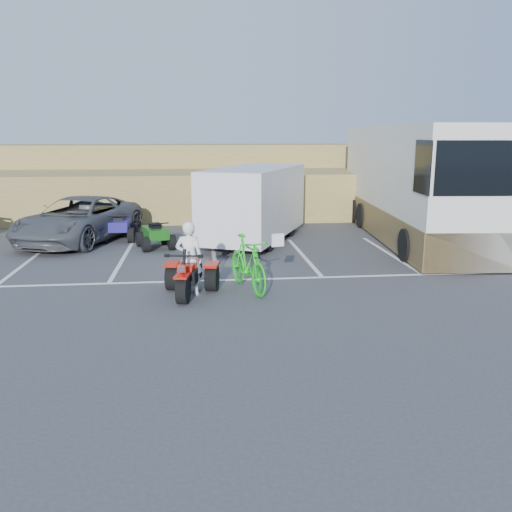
{
  "coord_description": "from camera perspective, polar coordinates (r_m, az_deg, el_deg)",
  "views": [
    {
      "loc": [
        -0.47,
        -10.85,
        3.62
      ],
      "look_at": [
        0.79,
        0.68,
        1.0
      ],
      "focal_mm": 38.0,
      "sensor_mm": 36.0,
      "label": 1
    }
  ],
  "objects": [
    {
      "name": "parking_stripes",
      "position": [
        15.41,
        -1.08,
        -0.85
      ],
      "size": [
        28.0,
        5.16,
        0.01
      ],
      "color": "white",
      "rests_on": "ground"
    },
    {
      "name": "red_trike_atv",
      "position": [
        12.51,
        -7.09,
        -4.2
      ],
      "size": [
        1.53,
        1.86,
        1.08
      ],
      "primitive_type": null,
      "rotation": [
        0.0,
        0.0,
        -0.19
      ],
      "color": "#BB160A",
      "rests_on": "ground"
    },
    {
      "name": "rider",
      "position": [
        12.43,
        -7.05,
        -0.23
      ],
      "size": [
        0.69,
        0.52,
        1.71
      ],
      "primitive_type": "imported",
      "rotation": [
        0.0,
        0.0,
        2.95
      ],
      "color": "white",
      "rests_on": "ground"
    },
    {
      "name": "cargo_trailer",
      "position": [
        18.43,
        -0.16,
        5.7
      ],
      "size": [
        4.19,
        5.83,
        2.53
      ],
      "rotation": [
        0.0,
        0.0,
        -0.42
      ],
      "color": "silver",
      "rests_on": "ground"
    },
    {
      "name": "quad_atv_green",
      "position": [
        17.88,
        -10.48,
        0.82
      ],
      "size": [
        1.4,
        1.64,
        0.91
      ],
      "primitive_type": null,
      "rotation": [
        0.0,
        0.0,
        0.29
      ],
      "color": "#155212",
      "rests_on": "ground"
    },
    {
      "name": "quad_atv_blue",
      "position": [
        19.49,
        -14.11,
        1.63
      ],
      "size": [
        1.11,
        1.48,
        0.97
      ],
      "primitive_type": null,
      "rotation": [
        0.0,
        0.0,
        0.0
      ],
      "color": "navy",
      "rests_on": "ground"
    },
    {
      "name": "grey_pickup",
      "position": [
        19.53,
        -18.14,
        3.66
      ],
      "size": [
        4.18,
        5.97,
        1.51
      ],
      "primitive_type": "imported",
      "rotation": [
        0.0,
        0.0,
        -0.34
      ],
      "color": "#4A4D52",
      "rests_on": "ground"
    },
    {
      "name": "rv_motorhome",
      "position": [
        19.98,
        16.27,
        6.61
      ],
      "size": [
        3.57,
        10.89,
        3.85
      ],
      "rotation": [
        0.0,
        0.0,
        -0.08
      ],
      "color": "silver",
      "rests_on": "ground"
    },
    {
      "name": "green_dirt_bike",
      "position": [
        12.72,
        -0.87,
        -0.8
      ],
      "size": [
        1.19,
        2.24,
        1.29
      ],
      "primitive_type": "imported",
      "rotation": [
        0.0,
        0.0,
        0.28
      ],
      "color": "#14BF19",
      "rests_on": "ground"
    },
    {
      "name": "grass_embankment",
      "position": [
        26.43,
        -5.23,
        7.9
      ],
      "size": [
        40.0,
        8.5,
        3.1
      ],
      "color": "olive",
      "rests_on": "ground"
    },
    {
      "name": "ground",
      "position": [
        11.45,
        -3.57,
        -5.73
      ],
      "size": [
        100.0,
        100.0,
        0.0
      ],
      "primitive_type": "plane",
      "color": "#3B3B3E",
      "rests_on": "ground"
    }
  ]
}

